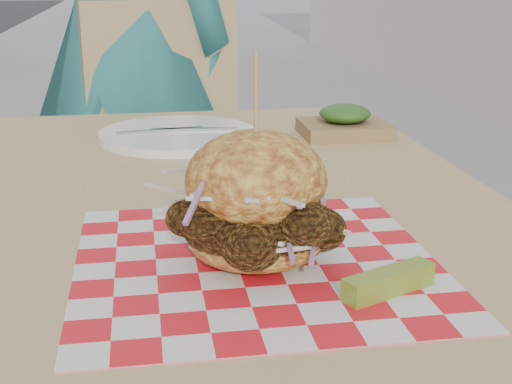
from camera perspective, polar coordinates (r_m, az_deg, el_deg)
diner at (r=2.02m, az=-10.83°, el=12.01°), size 0.72×0.61×1.69m
patio_table at (r=0.92m, az=-4.81°, el=-5.73°), size 0.80×1.20×0.75m
patio_chair at (r=1.90m, az=-7.81°, el=2.81°), size 0.50×0.51×0.95m
paper_liner at (r=0.72m, az=0.00°, el=-5.59°), size 0.36×0.36×0.00m
sandwich at (r=0.70m, az=-0.00°, el=-1.15°), size 0.18×0.18×0.21m
pickle_spear at (r=0.66m, az=10.58°, el=-7.07°), size 0.10×0.06×0.02m
place_setting at (r=1.24m, az=-6.28°, el=4.57°), size 0.27×0.27×0.02m
kraft_tray at (r=1.26m, az=7.10°, el=5.49°), size 0.15×0.12×0.06m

